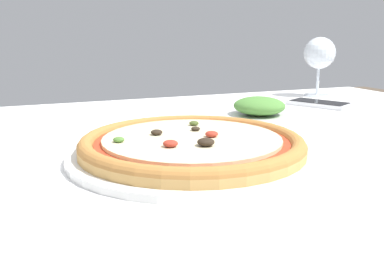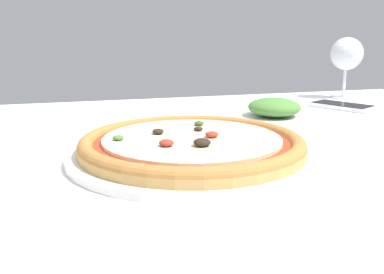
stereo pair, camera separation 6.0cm
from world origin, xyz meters
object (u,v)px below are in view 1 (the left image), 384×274
(pizza_plate, at_px, (192,146))
(cell_phone, at_px, (319,104))
(dining_table, at_px, (255,191))
(side_plate, at_px, (259,111))
(wine_glass_far_left, at_px, (320,54))

(pizza_plate, distance_m, cell_phone, 0.54)
(dining_table, relative_size, side_plate, 7.35)
(pizza_plate, bearing_deg, wine_glass_far_left, 38.23)
(dining_table, distance_m, pizza_plate, 0.15)
(pizza_plate, relative_size, wine_glass_far_left, 2.18)
(dining_table, xyz_separation_m, wine_glass_far_left, (0.43, 0.41, 0.19))
(pizza_plate, bearing_deg, dining_table, 11.57)
(cell_phone, bearing_deg, side_plate, -157.76)
(cell_phone, distance_m, side_plate, 0.24)
(pizza_plate, height_order, cell_phone, pizza_plate)
(dining_table, distance_m, side_plate, 0.23)
(wine_glass_far_left, relative_size, side_plate, 0.90)
(side_plate, bearing_deg, wine_glass_far_left, 35.64)
(wine_glass_far_left, distance_m, side_plate, 0.41)
(side_plate, bearing_deg, dining_table, -121.42)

